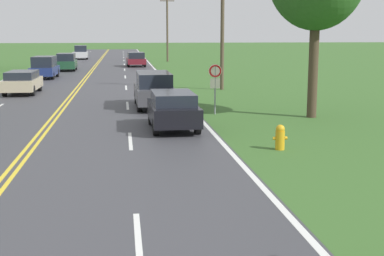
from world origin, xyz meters
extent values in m
cube|color=white|center=(3.18, 7.50, 0.01)|extent=(0.12, 3.00, 0.00)
cube|color=white|center=(3.18, 16.50, 0.01)|extent=(0.12, 3.00, 0.00)
cube|color=white|center=(3.18, 25.50, 0.01)|extent=(0.12, 3.00, 0.00)
cube|color=white|center=(3.18, 34.50, 0.01)|extent=(0.12, 3.00, 0.00)
cube|color=white|center=(3.18, 43.50, 0.01)|extent=(0.12, 3.00, 0.00)
cube|color=white|center=(3.18, 52.50, 0.01)|extent=(0.12, 3.00, 0.00)
cube|color=white|center=(3.18, 61.50, 0.01)|extent=(0.12, 3.00, 0.00)
cube|color=white|center=(3.18, 70.50, 0.01)|extent=(0.12, 3.00, 0.00)
cube|color=white|center=(3.18, 79.50, 0.01)|extent=(0.12, 3.00, 0.00)
cube|color=white|center=(3.18, 88.50, 0.01)|extent=(0.12, 3.00, 0.00)
cube|color=white|center=(3.18, 97.50, 0.01)|extent=(0.12, 3.00, 0.00)
cube|color=white|center=(3.18, 106.50, 0.01)|extent=(0.12, 3.00, 0.00)
cube|color=white|center=(-3.18, 34.50, 0.01)|extent=(0.12, 3.00, 0.00)
cube|color=white|center=(-3.18, 43.50, 0.01)|extent=(0.12, 3.00, 0.00)
cube|color=white|center=(-3.18, 52.50, 0.01)|extent=(0.12, 3.00, 0.00)
cube|color=white|center=(-3.18, 61.50, 0.01)|extent=(0.12, 3.00, 0.00)
cube|color=white|center=(-3.18, 70.50, 0.01)|extent=(0.12, 3.00, 0.00)
cube|color=white|center=(-3.18, 79.50, 0.01)|extent=(0.12, 3.00, 0.00)
cube|color=white|center=(-3.18, 88.50, 0.01)|extent=(0.12, 3.00, 0.00)
cube|color=white|center=(-3.18, 97.50, 0.01)|extent=(0.12, 3.00, 0.00)
cube|color=white|center=(-3.18, 106.50, 0.01)|extent=(0.12, 3.00, 0.00)
cylinder|color=gold|center=(7.84, 14.55, 0.30)|extent=(0.29, 0.29, 0.60)
sphere|color=gold|center=(7.84, 14.55, 0.66)|extent=(0.28, 0.28, 0.28)
cylinder|color=gold|center=(8.02, 14.55, 0.37)|extent=(0.08, 0.10, 0.10)
cylinder|color=gold|center=(7.65, 14.55, 0.37)|extent=(0.08, 0.10, 0.10)
cylinder|color=gray|center=(7.07, 22.10, 1.10)|extent=(0.07, 0.07, 2.20)
cylinder|color=silver|center=(7.07, 22.08, 1.95)|extent=(0.60, 0.02, 0.60)
torus|color=red|center=(7.07, 22.07, 1.95)|extent=(0.55, 0.07, 0.55)
cube|color=silver|center=(7.07, 22.08, 1.40)|extent=(0.44, 0.02, 0.44)
cylinder|color=brown|center=(9.34, 32.62, 4.06)|extent=(0.24, 0.24, 8.12)
cylinder|color=brown|center=(8.74, 67.50, 4.10)|extent=(0.24, 0.24, 8.21)
cube|color=brown|center=(8.74, 67.50, 7.61)|extent=(1.80, 0.12, 0.10)
cylinder|color=#473828|center=(11.10, 20.75, 2.17)|extent=(0.41, 0.41, 4.34)
cylinder|color=black|center=(5.62, 17.44, 0.33)|extent=(0.21, 0.67, 0.67)
cylinder|color=black|center=(4.10, 17.42, 0.33)|extent=(0.21, 0.67, 0.67)
cylinder|color=black|center=(5.59, 19.76, 0.33)|extent=(0.21, 0.67, 0.67)
cylinder|color=black|center=(4.06, 19.74, 0.33)|extent=(0.21, 0.67, 0.67)
cube|color=black|center=(4.84, 18.59, 0.64)|extent=(1.78, 3.77, 0.68)
cube|color=#1E232D|center=(4.84, 18.59, 1.20)|extent=(1.56, 2.64, 0.44)
cylinder|color=black|center=(5.29, 23.31, 0.37)|extent=(0.21, 0.74, 0.74)
cylinder|color=black|center=(3.71, 23.29, 0.37)|extent=(0.21, 0.74, 0.74)
cylinder|color=black|center=(5.25, 26.30, 0.37)|extent=(0.21, 0.74, 0.74)
cylinder|color=black|center=(3.67, 26.28, 0.37)|extent=(0.21, 0.74, 0.74)
cube|color=#47474C|center=(4.48, 24.79, 0.69)|extent=(1.85, 4.84, 0.73)
cube|color=#1E232D|center=(4.48, 24.79, 1.39)|extent=(1.61, 3.39, 0.67)
cylinder|color=black|center=(-3.81, 33.09, 0.32)|extent=(0.21, 0.64, 0.64)
cylinder|color=black|center=(-2.22, 33.07, 0.32)|extent=(0.21, 0.64, 0.64)
cylinder|color=black|center=(-3.83, 30.48, 0.32)|extent=(0.21, 0.64, 0.64)
cylinder|color=black|center=(-2.24, 30.47, 0.32)|extent=(0.21, 0.64, 0.64)
cube|color=#C1B28E|center=(-3.02, 31.78, 0.60)|extent=(1.83, 4.22, 0.63)
cube|color=#1E232D|center=(-3.02, 31.78, 1.14)|extent=(1.60, 2.96, 0.45)
cylinder|color=black|center=(-4.04, 44.27, 0.34)|extent=(0.22, 0.67, 0.67)
cylinder|color=black|center=(-2.41, 44.24, 0.34)|extent=(0.22, 0.67, 0.67)
cylinder|color=black|center=(-4.10, 41.63, 0.34)|extent=(0.22, 0.67, 0.67)
cylinder|color=black|center=(-2.47, 41.59, 0.34)|extent=(0.22, 0.67, 0.67)
cube|color=navy|center=(-3.25, 42.93, 0.62)|extent=(1.92, 4.31, 0.64)
cube|color=#1E232D|center=(-3.25, 42.93, 1.36)|extent=(1.68, 3.02, 0.83)
cylinder|color=black|center=(-3.25, 53.14, 0.30)|extent=(0.21, 0.61, 0.60)
cylinder|color=black|center=(-1.63, 53.18, 0.30)|extent=(0.21, 0.61, 0.60)
cylinder|color=black|center=(-3.19, 50.49, 0.30)|extent=(0.21, 0.61, 0.60)
cylinder|color=black|center=(-1.58, 50.53, 0.30)|extent=(0.21, 0.61, 0.60)
cube|color=#1E472D|center=(-2.41, 51.83, 0.63)|extent=(1.91, 4.31, 0.72)
cube|color=#1E232D|center=(-2.41, 51.83, 1.33)|extent=(1.67, 3.03, 0.69)
cylinder|color=black|center=(5.37, 56.25, 0.35)|extent=(0.23, 0.71, 0.70)
cylinder|color=black|center=(3.63, 56.19, 0.35)|extent=(0.23, 0.71, 0.70)
cylinder|color=black|center=(5.28, 58.76, 0.35)|extent=(0.23, 0.71, 0.70)
cylinder|color=black|center=(3.53, 58.69, 0.35)|extent=(0.23, 0.71, 0.70)
cube|color=maroon|center=(4.45, 57.47, 0.60)|extent=(2.10, 4.12, 0.57)
cube|color=#1E232D|center=(4.45, 57.47, 1.22)|extent=(1.82, 2.89, 0.66)
cylinder|color=black|center=(-3.59, 76.28, 0.33)|extent=(0.23, 0.66, 0.65)
cylinder|color=black|center=(-1.96, 76.35, 0.33)|extent=(0.23, 0.66, 0.65)
cylinder|color=black|center=(-3.48, 73.50, 0.33)|extent=(0.23, 0.66, 0.65)
cylinder|color=black|center=(-1.84, 73.57, 0.33)|extent=(0.23, 0.66, 0.65)
cube|color=silver|center=(-2.72, 74.93, 0.68)|extent=(2.02, 4.56, 0.77)
cube|color=#1E232D|center=(-2.72, 74.93, 1.49)|extent=(1.75, 3.21, 0.84)
camera|label=1|loc=(2.98, -1.41, 3.63)|focal=50.00mm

